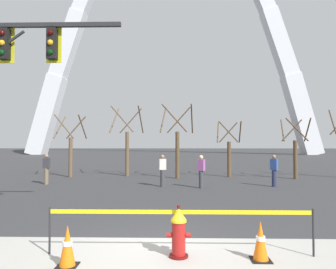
% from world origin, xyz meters
% --- Properties ---
extents(ground_plane, '(240.00, 240.00, 0.00)m').
position_xyz_m(ground_plane, '(0.00, 0.00, 0.00)').
color(ground_plane, '#333335').
extents(fire_hydrant, '(0.46, 0.48, 0.99)m').
position_xyz_m(fire_hydrant, '(0.48, -0.79, 0.47)').
color(fire_hydrant, '#5E0F0D').
rests_on(fire_hydrant, ground).
extents(caution_tape_barrier, '(5.14, 0.05, 0.92)m').
position_xyz_m(caution_tape_barrier, '(0.51, -0.71, 0.63)').
color(caution_tape_barrier, '#232326').
rests_on(caution_tape_barrier, ground).
extents(traffic_cone_by_hydrant, '(0.36, 0.36, 0.73)m').
position_xyz_m(traffic_cone_by_hydrant, '(1.99, -0.94, 0.36)').
color(traffic_cone_by_hydrant, black).
rests_on(traffic_cone_by_hydrant, ground).
extents(traffic_cone_mid_sidewalk, '(0.36, 0.36, 0.73)m').
position_xyz_m(traffic_cone_mid_sidewalk, '(-1.48, -1.30, 0.36)').
color(traffic_cone_mid_sidewalk, black).
rests_on(traffic_cone_mid_sidewalk, ground).
extents(monument_arch, '(55.73, 3.15, 53.60)m').
position_xyz_m(monument_arch, '(-0.00, 52.08, 23.33)').
color(monument_arch, silver).
rests_on(monument_arch, ground).
extents(tree_far_left, '(1.83, 1.84, 3.97)m').
position_xyz_m(tree_far_left, '(-6.29, 12.93, 1.76)').
color(tree_far_left, brown).
rests_on(tree_far_left, ground).
extents(tree_left_mid, '(2.11, 2.12, 4.58)m').
position_xyz_m(tree_left_mid, '(-2.76, 13.64, 2.04)').
color(tree_left_mid, brown).
rests_on(tree_left_mid, ground).
extents(tree_center_left, '(2.08, 2.09, 4.52)m').
position_xyz_m(tree_center_left, '(0.55, 12.32, 2.01)').
color(tree_center_left, brown).
rests_on(tree_center_left, ground).
extents(tree_center_right, '(1.66, 1.67, 3.57)m').
position_xyz_m(tree_center_right, '(3.89, 13.28, 1.58)').
color(tree_center_right, brown).
rests_on(tree_center_right, ground).
extents(tree_right_mid, '(1.70, 1.71, 3.67)m').
position_xyz_m(tree_right_mid, '(7.71, 12.22, 1.63)').
color(tree_right_mid, brown).
rests_on(tree_right_mid, ground).
extents(pedestrian_walking_left, '(0.39, 0.37, 1.59)m').
position_xyz_m(pedestrian_walking_left, '(5.35, 8.82, 0.82)').
color(pedestrian_walking_left, '#232847').
rests_on(pedestrian_walking_left, ground).
extents(pedestrian_standing_center, '(0.38, 0.28, 1.59)m').
position_xyz_m(pedestrian_standing_center, '(-0.22, 8.73, 0.82)').
color(pedestrian_standing_center, '#38383D').
rests_on(pedestrian_standing_center, ground).
extents(pedestrian_walking_right, '(0.39, 0.35, 1.59)m').
position_xyz_m(pedestrian_walking_right, '(1.67, 8.25, 0.82)').
color(pedestrian_walking_right, '#38383D').
rests_on(pedestrian_walking_right, ground).
extents(pedestrian_near_trees, '(0.36, 0.23, 1.59)m').
position_xyz_m(pedestrian_near_trees, '(-6.38, 9.46, 0.82)').
color(pedestrian_near_trees, brown).
rests_on(pedestrian_near_trees, ground).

